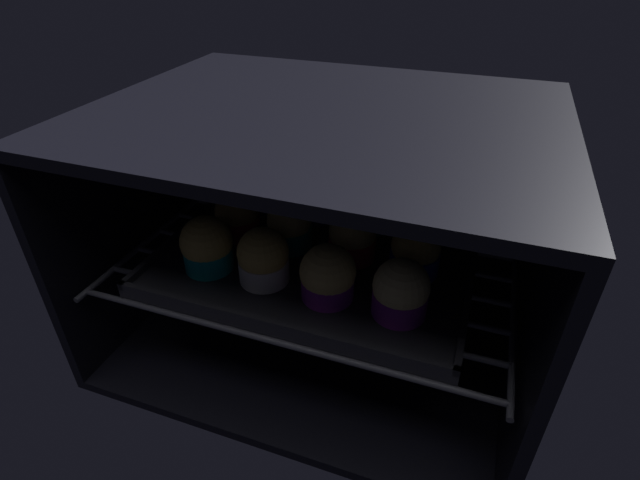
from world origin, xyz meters
TOP-DOWN VIEW (x-y plane):
  - oven_cavity at (0.00, 26.25)cm, footprint 59.00×47.00cm
  - oven_rack at (0.00, 22.00)cm, footprint 54.80×42.00cm
  - baking_tray at (0.00, 20.40)cm, footprint 43.17×34.38cm
  - muffin_row0_col0 at (-12.97, 11.63)cm, footprint 7.05×7.05cm
  - muffin_row0_col1 at (-4.71, 11.74)cm, footprint 6.74×6.74cm
  - muffin_row0_col2 at (4.31, 11.23)cm, footprint 7.05×7.05cm
  - muffin_row0_col3 at (13.44, 11.21)cm, footprint 6.82×6.82cm
  - muffin_row1_col0 at (-13.25, 20.63)cm, footprint 6.66×6.66cm
  - muffin_row1_col1 at (-4.70, 20.35)cm, footprint 6.66×6.66cm
  - muffin_row1_col2 at (4.68, 20.67)cm, footprint 6.66×6.66cm
  - muffin_row1_col3 at (13.60, 20.13)cm, footprint 6.66×6.66cm
  - muffin_row2_col0 at (-12.85, 28.85)cm, footprint 6.79×6.79cm
  - muffin_row2_col1 at (-4.52, 29.10)cm, footprint 7.08×7.08cm
  - muffin_row2_col2 at (4.77, 29.42)cm, footprint 6.66×6.66cm
  - muffin_row2_col3 at (13.50, 29.04)cm, footprint 6.97×6.97cm

SIDE VIEW (x-z plane):
  - oven_rack at x=0.00cm, z-range 13.20..14.00cm
  - baking_tray at x=0.00cm, z-range 13.57..15.77cm
  - oven_cavity at x=0.00cm, z-range -1.50..35.50cm
  - muffin_row1_col0 at x=-13.25cm, z-range 14.76..21.86cm
  - muffin_row0_col2 at x=4.31cm, z-range 14.76..22.15cm
  - muffin_row1_col1 at x=-4.70cm, z-range 14.79..22.18cm
  - muffin_row0_col3 at x=13.44cm, z-range 14.81..22.29cm
  - muffin_row2_col0 at x=-12.85cm, z-range 14.80..22.41cm
  - muffin_row0_col1 at x=-4.71cm, z-range 14.80..22.44cm
  - muffin_row2_col1 at x=-4.52cm, z-range 14.80..22.49cm
  - muffin_row1_col3 at x=13.60cm, z-range 14.62..22.72cm
  - muffin_row2_col2 at x=4.77cm, z-range 14.83..22.51cm
  - muffin_row1_col2 at x=4.68cm, z-range 14.67..22.67cm
  - muffin_row2_col3 at x=13.50cm, z-range 14.82..22.60cm
  - muffin_row0_col0 at x=-12.97cm, z-range 14.85..22.58cm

